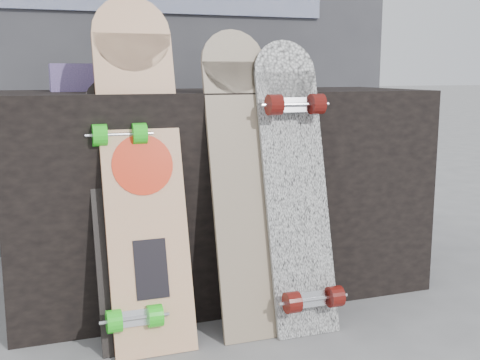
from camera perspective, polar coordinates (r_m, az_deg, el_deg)
name	(u,v)px	position (r m, az deg, el deg)	size (l,w,h in m)	color
ground	(265,339)	(2.06, 2.39, -14.83)	(60.00, 60.00, 0.00)	slate
vendor_table	(218,192)	(2.38, -2.06, -1.18)	(1.60, 0.60, 0.80)	black
booth	(167,25)	(3.16, -6.98, 14.36)	(2.40, 0.22, 2.20)	#38373D
merch_box_purple	(75,77)	(2.31, -15.34, 9.36)	(0.18, 0.12, 0.10)	#3F3975
merch_box_small	(283,74)	(2.41, 4.13, 9.95)	(0.14, 0.14, 0.12)	#3F3975
merch_box_flat	(258,82)	(2.45, 1.71, 9.28)	(0.22, 0.10, 0.06)	#D1B78C
longboard_geisha	(142,160)	(1.95, -9.31, 1.88)	(0.26, 0.35, 1.12)	beige
longboard_celtic	(243,172)	(2.01, 0.25, 0.73)	(0.22, 0.28, 1.02)	beige
longboard_cascadia	(297,182)	(2.04, 5.39, -0.15)	(0.22, 0.33, 0.98)	white
skateboard_dark	(123,208)	(1.96, -10.99, -2.67)	(0.20, 0.35, 0.86)	black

